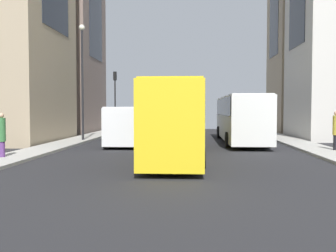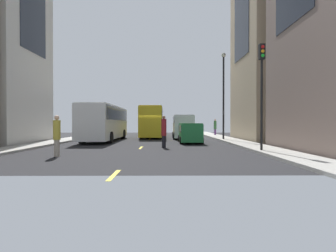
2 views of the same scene
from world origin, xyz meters
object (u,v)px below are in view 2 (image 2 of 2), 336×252
Objects in this scene: streetcar_yellow at (153,120)px; car_green_0 at (190,131)px; pedestrian_waiting_curb at (57,135)px; delivery_van_white at (183,125)px; pedestrian_walking_far at (164,131)px; city_bus_white at (105,120)px; pedestrian_crossing_near at (215,126)px; pedestrian_crossing_mid at (78,126)px; traffic_light_near_corner at (262,77)px.

streetcar_yellow reaches higher than car_green_0.
delivery_van_white is at bearing -93.78° from pedestrian_waiting_curb.
pedestrian_walking_far is (-2.25, -4.70, 0.18)m from car_green_0.
pedestrian_crossing_near is at bearing 39.32° from city_bus_white.
pedestrian_walking_far is 17.62m from pedestrian_crossing_mid.
pedestrian_crossing_near is (4.77, 7.17, -0.25)m from delivery_van_white.
traffic_light_near_corner is at bearing -114.46° from pedestrian_walking_far.
delivery_van_white is 1.21× the size of car_green_0.
pedestrian_crossing_near is (17.15, 4.15, -0.05)m from pedestrian_crossing_mid.
pedestrian_crossing_near is at bearing 71.60° from car_green_0.
pedestrian_waiting_curb is at bearing 35.88° from pedestrian_crossing_near.
delivery_van_white is 2.35× the size of pedestrian_walking_far.
delivery_van_white reaches higher than pedestrian_walking_far.
pedestrian_walking_far is 19.63m from pedestrian_crossing_near.
traffic_light_near_corner reaches higher than delivery_van_white.
streetcar_yellow reaches higher than pedestrian_walking_far.
city_bus_white reaches higher than pedestrian_waiting_curb.
streetcar_yellow is 6.08× the size of pedestrian_walking_far.
delivery_van_white is at bearing -4.46° from pedestrian_walking_far.
city_bus_white reaches higher than pedestrian_crossing_mid.
delivery_van_white is 0.85× the size of traffic_light_near_corner.
city_bus_white is at bearing 157.20° from car_green_0.
pedestrian_crossing_near is (12.29, 23.72, 0.12)m from pedestrian_waiting_curb.
car_green_0 is at bearing -88.17° from delivery_van_white.
traffic_light_near_corner reaches higher than car_green_0.
pedestrian_walking_far reaches higher than pedestrian_waiting_curb.
streetcar_yellow is at bearing 125.73° from delivery_van_white.
pedestrian_waiting_curb is (-5.48, -5.31, -0.05)m from pedestrian_walking_far.
streetcar_yellow reaches higher than pedestrian_waiting_curb.
streetcar_yellow is at bearing 110.36° from traffic_light_near_corner.
pedestrian_crossing_mid is at bearing 142.76° from car_green_0.
pedestrian_crossing_mid is at bearing -55.42° from pedestrian_waiting_curb.
pedestrian_waiting_curb is (-7.52, -16.56, -0.37)m from delivery_van_white.
traffic_light_near_corner is (3.71, -14.61, 2.93)m from delivery_van_white.
pedestrian_crossing_near is (12.61, 10.33, -0.75)m from city_bus_white.
city_bus_white is 0.89× the size of streetcar_yellow.
city_bus_white is 7.70m from pedestrian_crossing_mid.
traffic_light_near_corner reaches higher than streetcar_yellow.
pedestrian_crossing_near is (4.56, 13.72, 0.25)m from car_green_0.
delivery_van_white is 2.42× the size of pedestrian_crossing_mid.
city_bus_white reaches higher than car_green_0.
traffic_light_near_corner is (-1.06, -21.77, 3.18)m from pedestrian_crossing_near.
pedestrian_crossing_near is at bearing -96.74° from pedestrian_waiting_curb.
traffic_light_near_corner is (5.75, -3.36, 3.25)m from pedestrian_walking_far.
traffic_light_near_corner is (7.24, -19.50, 2.31)m from streetcar_yellow.
pedestrian_waiting_curb is at bearing 89.19° from pedestrian_crossing_mid.
car_green_0 is at bearing 113.51° from traffic_light_near_corner.
streetcar_yellow reaches higher than city_bus_white.
traffic_light_near_corner is at bearing -69.64° from streetcar_yellow.
traffic_light_near_corner is (16.09, -17.63, 3.13)m from pedestrian_crossing_mid.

